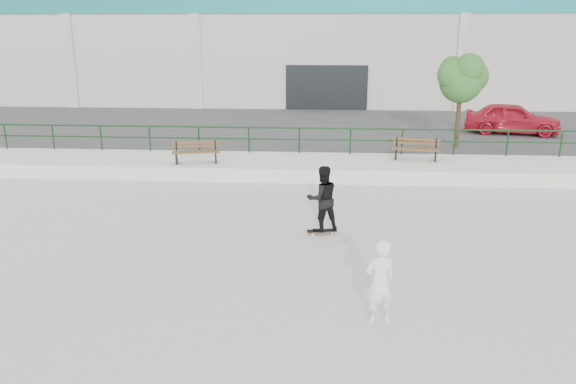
# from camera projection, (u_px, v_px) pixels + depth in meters

# --- Properties ---
(ground) EXTENTS (120.00, 120.00, 0.00)m
(ground) POSITION_uv_depth(u_px,v_px,m) (320.00, 282.00, 11.89)
(ground) COLOR beige
(ground) RESTS_ON ground
(ledge) EXTENTS (30.00, 3.00, 0.50)m
(ledge) POSITION_uv_depth(u_px,v_px,m) (324.00, 167.00, 20.94)
(ledge) COLOR silver
(ledge) RESTS_ON ground
(parking_strip) EXTENTS (60.00, 14.00, 0.50)m
(parking_strip) POSITION_uv_depth(u_px,v_px,m) (325.00, 130.00, 29.09)
(parking_strip) COLOR #363636
(parking_strip) RESTS_ON ground
(railing) EXTENTS (28.00, 0.06, 1.03)m
(railing) POSITION_uv_depth(u_px,v_px,m) (325.00, 135.00, 21.91)
(railing) COLOR #143818
(railing) RESTS_ON ledge
(commercial_building) EXTENTS (44.20, 16.33, 8.00)m
(commercial_building) POSITION_uv_depth(u_px,v_px,m) (328.00, 40.00, 41.33)
(commercial_building) COLOR silver
(commercial_building) RESTS_ON ground
(bench_left) EXTENTS (1.76, 0.83, 0.78)m
(bench_left) POSITION_uv_depth(u_px,v_px,m) (196.00, 152.00, 20.46)
(bench_left) COLOR #55301D
(bench_left) RESTS_ON ledge
(bench_right) EXTENTS (1.79, 0.78, 0.80)m
(bench_right) POSITION_uv_depth(u_px,v_px,m) (416.00, 149.00, 20.93)
(bench_right) COLOR #55301D
(bench_right) RESTS_ON ledge
(tree) EXTENTS (2.15, 1.91, 3.83)m
(tree) POSITION_uv_depth(u_px,v_px,m) (462.00, 77.00, 22.62)
(tree) COLOR #483924
(tree) RESTS_ON parking_strip
(red_car) EXTENTS (4.57, 2.67, 1.46)m
(red_car) POSITION_uv_depth(u_px,v_px,m) (512.00, 118.00, 26.28)
(red_car) COLOR #B61629
(red_car) RESTS_ON parking_strip
(skateboard) EXTENTS (0.80, 0.36, 0.09)m
(skateboard) POSITION_uv_depth(u_px,v_px,m) (322.00, 231.00, 14.72)
(skateboard) COLOR black
(skateboard) RESTS_ON ground
(standing_skater) EXTENTS (1.02, 0.91, 1.73)m
(standing_skater) POSITION_uv_depth(u_px,v_px,m) (322.00, 199.00, 14.48)
(standing_skater) COLOR black
(standing_skater) RESTS_ON skateboard
(seated_skater) EXTENTS (0.68, 0.56, 1.60)m
(seated_skater) POSITION_uv_depth(u_px,v_px,m) (380.00, 282.00, 10.01)
(seated_skater) COLOR white
(seated_skater) RESTS_ON ground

